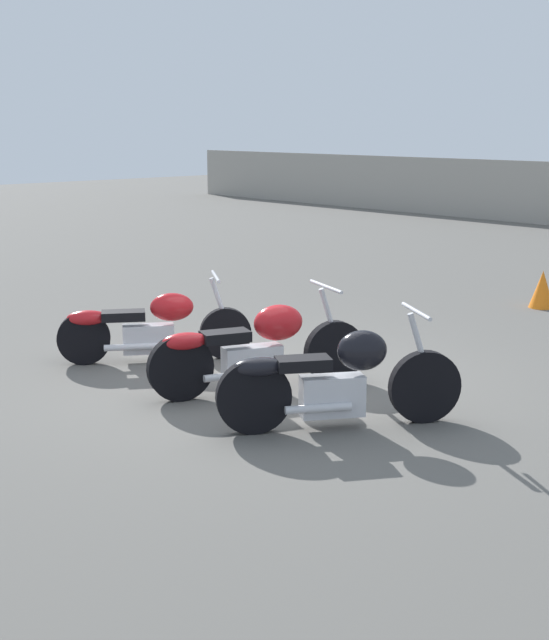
{
  "coord_description": "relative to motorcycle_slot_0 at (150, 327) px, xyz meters",
  "views": [
    {
      "loc": [
        6.31,
        -5.73,
        2.52
      ],
      "look_at": [
        0.0,
        -0.04,
        0.65
      ],
      "focal_mm": 50.0,
      "sensor_mm": 36.0,
      "label": 1
    }
  ],
  "objects": [
    {
      "name": "motorcycle_slot_1",
      "position": [
        1.61,
        0.12,
        0.05
      ],
      "size": [
        0.98,
        2.12,
        0.99
      ],
      "rotation": [
        0.0,
        0.0,
        -0.34
      ],
      "color": "black",
      "rests_on": "ground_plane"
    },
    {
      "name": "traffic_cone_near",
      "position": [
        1.25,
        5.73,
        -0.12
      ],
      "size": [
        0.35,
        0.35,
        0.52
      ],
      "color": "orange",
      "rests_on": "ground_plane"
    },
    {
      "name": "motorcycle_slot_2",
      "position": [
        2.86,
        -0.07,
        0.04
      ],
      "size": [
        1.21,
        1.88,
        1.0
      ],
      "rotation": [
        0.0,
        0.0,
        -0.54
      ],
      "color": "black",
      "rests_on": "ground_plane"
    },
    {
      "name": "ground_plane",
      "position": [
        1.54,
        0.46,
        -0.39
      ],
      "size": [
        60.0,
        60.0,
        0.0
      ],
      "primitive_type": "plane",
      "color": "#5B5954"
    },
    {
      "name": "motorcycle_slot_0",
      "position": [
        0.0,
        0.0,
        0.0
      ],
      "size": [
        1.25,
        1.82,
        0.93
      ],
      "rotation": [
        0.0,
        0.0,
        -0.57
      ],
      "color": "black",
      "rests_on": "ground_plane"
    }
  ]
}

